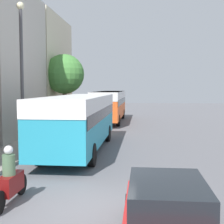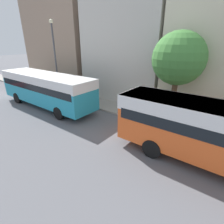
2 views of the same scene
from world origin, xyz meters
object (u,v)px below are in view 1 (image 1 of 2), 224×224
bus_following (110,102)px  motorcycle_behind_lead (10,181)px  bus_lead (79,115)px  car_crossing (167,212)px

bus_following → motorcycle_behind_lead: 21.89m
motorcycle_behind_lead → bus_lead: bearing=86.4°
bus_lead → car_crossing: (3.85, -9.63, -1.18)m
bus_lead → bus_following: 14.18m
bus_lead → bus_following: bus_following is taller
motorcycle_behind_lead → car_crossing: size_ratio=0.54×
car_crossing → bus_lead: bearing=-68.2°
bus_following → motorcycle_behind_lead: bus_following is taller
bus_following → car_crossing: bearing=-81.2°
bus_following → car_crossing: bus_following is taller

